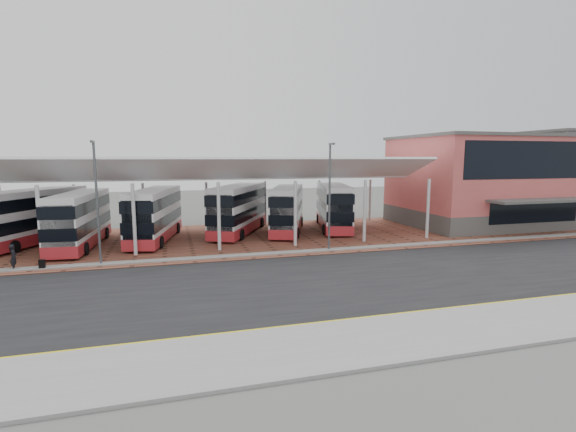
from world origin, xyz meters
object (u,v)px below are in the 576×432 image
object	(u,v)px
bus_3	(239,209)
terminal	(489,180)
bus_4	(288,209)
pedestrian	(14,257)
bus_2	(155,215)
bus_0	(33,217)
bus_5	(333,207)
bus_1	(80,220)

from	to	relation	value
bus_3	terminal	bearing A→B (deg)	23.24
bus_4	pedestrian	xyz separation A→B (m)	(-20.13, -8.53, -1.30)
bus_2	bus_3	world-z (taller)	bus_3
terminal	bus_3	xyz separation A→B (m)	(-26.35, 1.51, -2.39)
bus_0	bus_2	size ratio (longest dim) A/B	1.00
bus_2	bus_3	xyz separation A→B (m)	(7.42, 1.58, 0.06)
bus_2	bus_4	bearing A→B (deg)	16.62
bus_2	pedestrian	xyz separation A→B (m)	(-8.22, -7.53, -1.34)
bus_0	bus_2	bearing A→B (deg)	18.00
bus_5	pedestrian	world-z (taller)	bus_5
bus_2	bus_5	world-z (taller)	bus_5
terminal	bus_4	xyz separation A→B (m)	(-21.87, 0.93, -2.49)
bus_2	pedestrian	size ratio (longest dim) A/B	6.66
bus_4	bus_0	bearing A→B (deg)	-160.03
bus_1	bus_5	xyz separation A→B (m)	(22.33, 2.63, 0.05)
bus_0	pedestrian	distance (m)	8.86
bus_0	bus_2	xyz separation A→B (m)	(9.48, -1.13, -0.04)
bus_2	bus_5	size ratio (longest dim) A/B	0.99
bus_0	bus_4	size ratio (longest dim) A/B	1.03
bus_2	bus_3	bearing A→B (deg)	23.82
bus_3	bus_5	xyz separation A→B (m)	(9.31, -0.04, -0.05)
bus_1	bus_4	world-z (taller)	bus_1
bus_0	bus_1	world-z (taller)	bus_0
bus_4	pedestrian	world-z (taller)	bus_4
bus_3	bus_5	size ratio (longest dim) A/B	0.99
bus_0	bus_5	world-z (taller)	bus_0
bus_0	bus_4	xyz separation A→B (m)	(21.39, -0.14, -0.09)
bus_0	bus_1	size ratio (longest dim) A/B	1.03
pedestrian	bus_0	bearing A→B (deg)	0.54
bus_2	bus_1	bearing A→B (deg)	-157.07
bus_3	bus_4	bearing A→B (deg)	19.15
bus_5	pedestrian	size ratio (longest dim) A/B	6.70
terminal	pedestrian	xyz separation A→B (m)	(-42.00, -7.60, -3.79)
bus_1	bus_3	bearing A→B (deg)	16.02
bus_5	bus_0	bearing A→B (deg)	-164.23
bus_3	bus_4	distance (m)	4.52
terminal	bus_3	bearing A→B (deg)	176.73
bus_0	bus_3	bearing A→B (deg)	26.33
bus_0	bus_1	xyz separation A→B (m)	(3.89, -2.23, -0.09)
bus_3	bus_1	bearing A→B (deg)	-141.87
bus_4	bus_5	distance (m)	4.86
terminal	bus_0	distance (m)	43.34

